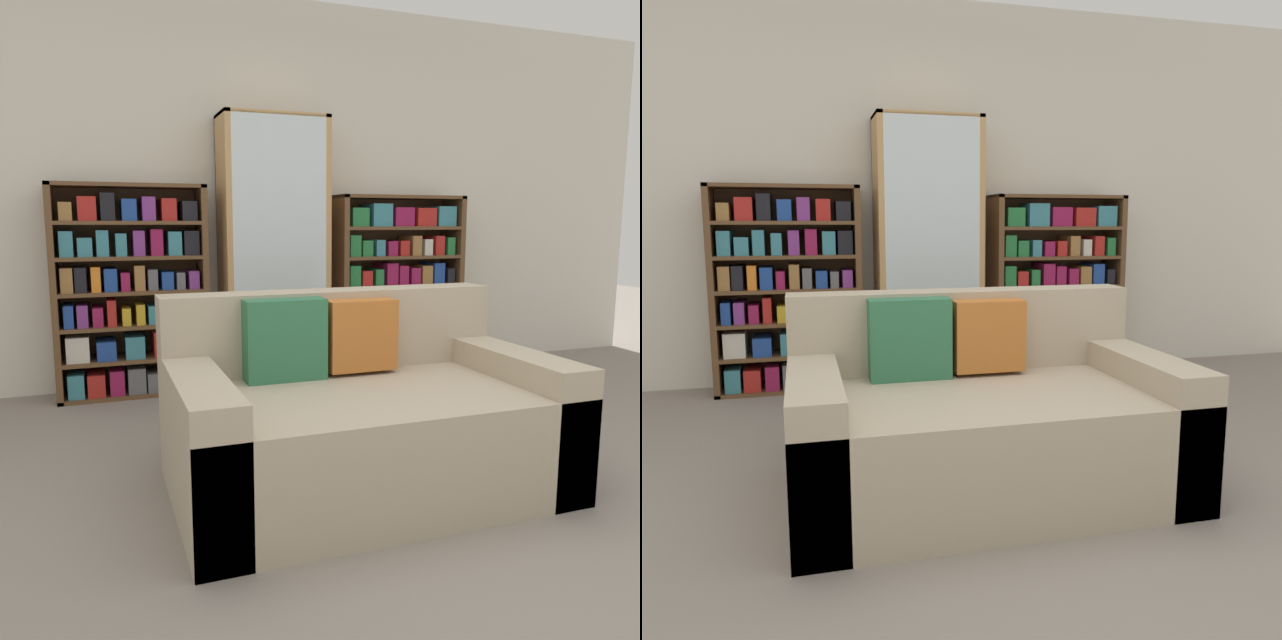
# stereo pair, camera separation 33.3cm
# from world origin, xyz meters

# --- Properties ---
(ground_plane) EXTENTS (16.00, 16.00, 0.00)m
(ground_plane) POSITION_xyz_m (0.00, 0.00, 0.00)
(ground_plane) COLOR gray
(wall_back) EXTENTS (6.87, 0.06, 2.70)m
(wall_back) POSITION_xyz_m (0.00, 2.78, 1.35)
(wall_back) COLOR silver
(wall_back) RESTS_ON ground
(couch) EXTENTS (1.62, 0.98, 0.83)m
(couch) POSITION_xyz_m (-0.05, 0.70, 0.30)
(couch) COLOR tan
(couch) RESTS_ON ground
(bookshelf_left) EXTENTS (0.98, 0.32, 1.39)m
(bookshelf_left) POSITION_xyz_m (-0.88, 2.57, 0.67)
(bookshelf_left) COLOR brown
(bookshelf_left) RESTS_ON ground
(display_cabinet) EXTENTS (0.73, 0.36, 1.87)m
(display_cabinet) POSITION_xyz_m (0.10, 2.56, 0.94)
(display_cabinet) COLOR tan
(display_cabinet) RESTS_ON ground
(bookshelf_right) EXTENTS (1.00, 0.32, 1.34)m
(bookshelf_right) POSITION_xyz_m (1.07, 2.57, 0.66)
(bookshelf_right) COLOR brown
(bookshelf_right) RESTS_ON ground
(wine_bottle) EXTENTS (0.07, 0.07, 0.34)m
(wine_bottle) POSITION_xyz_m (0.45, 2.20, 0.14)
(wine_bottle) COLOR #192333
(wine_bottle) RESTS_ON ground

